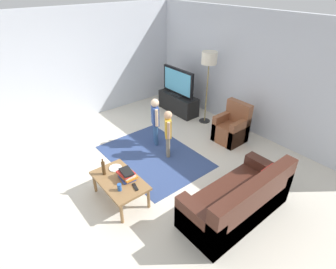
{
  "coord_description": "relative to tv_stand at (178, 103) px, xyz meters",
  "views": [
    {
      "loc": [
        3.41,
        -2.18,
        3.29
      ],
      "look_at": [
        0.0,
        0.6,
        0.65
      ],
      "focal_mm": 28.72,
      "sensor_mm": 36.0,
      "label": 1
    }
  ],
  "objects": [
    {
      "name": "bottle",
      "position": [
        1.67,
        -3.09,
        0.31
      ],
      "size": [
        0.06,
        0.06,
        0.31
      ],
      "color": "#4C3319",
      "rests_on": "coffee_table"
    },
    {
      "name": "armchair",
      "position": [
        1.89,
        -0.04,
        0.05
      ],
      "size": [
        0.6,
        0.6,
        0.9
      ],
      "color": "brown",
      "rests_on": "ground"
    },
    {
      "name": "floor_lamp",
      "position": [
        0.87,
        0.15,
        1.3
      ],
      "size": [
        0.36,
        0.36,
        1.78
      ],
      "color": "#262626",
      "rests_on": "ground"
    },
    {
      "name": "wall_left",
      "position": [
        -1.36,
        -2.3,
        1.11
      ],
      "size": [
        0.12,
        6.0,
        2.7
      ],
      "primitive_type": "cube",
      "color": "silver",
      "rests_on": "ground"
    },
    {
      "name": "book_stack",
      "position": [
        2.0,
        -2.85,
        0.25
      ],
      "size": [
        0.29,
        0.25,
        0.16
      ],
      "color": "#334CA5",
      "rests_on": "coffee_table"
    },
    {
      "name": "couch",
      "position": [
        3.44,
        -1.75,
        0.05
      ],
      "size": [
        0.8,
        1.8,
        0.86
      ],
      "color": "#472319",
      "rests_on": "ground"
    },
    {
      "name": "child_center",
      "position": [
        1.46,
        -1.55,
        0.37
      ],
      "size": [
        0.3,
        0.22,
        1.03
      ],
      "color": "gray",
      "rests_on": "ground"
    },
    {
      "name": "child_near_tv",
      "position": [
        0.93,
        -1.47,
        0.41
      ],
      "size": [
        0.34,
        0.21,
        1.09
      ],
      "color": "#33598C",
      "rests_on": "ground"
    },
    {
      "name": "area_rug",
      "position": [
        1.31,
        -1.81,
        -0.24
      ],
      "size": [
        2.2,
        1.6,
        0.01
      ],
      "primitive_type": "cube",
      "color": "#33477A",
      "rests_on": "ground"
    },
    {
      "name": "tv",
      "position": [
        -0.0,
        -0.02,
        0.6
      ],
      "size": [
        1.1,
        0.28,
        0.71
      ],
      "color": "black",
      "rests_on": "tv_stand"
    },
    {
      "name": "soda_can",
      "position": [
        2.17,
        -3.09,
        0.24
      ],
      "size": [
        0.07,
        0.07,
        0.12
      ],
      "primitive_type": "cylinder",
      "color": "#2659B2",
      "rests_on": "coffee_table"
    },
    {
      "name": "plate",
      "position": [
        1.65,
        -2.87,
        0.18
      ],
      "size": [
        0.22,
        0.22,
        0.02
      ],
      "color": "white",
      "rests_on": "coffee_table"
    },
    {
      "name": "wall_back",
      "position": [
        1.64,
        0.7,
        1.11
      ],
      "size": [
        6.0,
        0.12,
        2.7
      ],
      "primitive_type": "cube",
      "color": "silver",
      "rests_on": "ground"
    },
    {
      "name": "tv_stand",
      "position": [
        0.0,
        0.0,
        0.0
      ],
      "size": [
        1.2,
        0.44,
        0.5
      ],
      "color": "black",
      "rests_on": "ground"
    },
    {
      "name": "ground",
      "position": [
        1.64,
        -2.3,
        -0.24
      ],
      "size": [
        7.8,
        7.8,
        0.0
      ],
      "primitive_type": "plane",
      "color": "beige"
    },
    {
      "name": "tv_remote",
      "position": [
        2.27,
        -2.87,
        0.19
      ],
      "size": [
        0.18,
        0.09,
        0.02
      ],
      "primitive_type": "cube",
      "rotation": [
        0.0,
        0.0,
        -0.25
      ],
      "color": "black",
      "rests_on": "coffee_table"
    },
    {
      "name": "coffee_table",
      "position": [
        1.95,
        -2.97,
        0.13
      ],
      "size": [
        1.0,
        0.6,
        0.42
      ],
      "color": "olive",
      "rests_on": "ground"
    }
  ]
}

